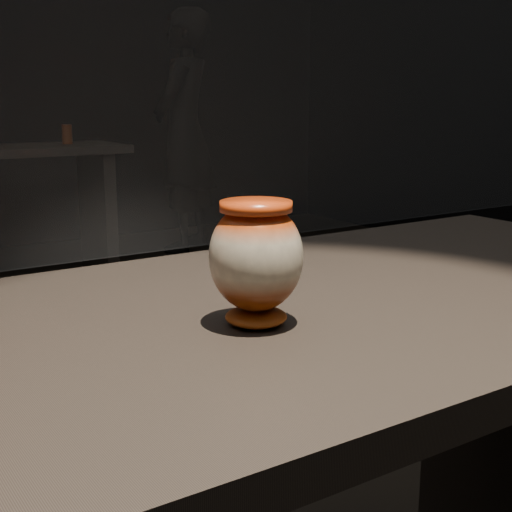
{
  "coord_description": "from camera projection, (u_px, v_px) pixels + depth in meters",
  "views": [
    {
      "loc": [
        -0.52,
        -0.86,
        1.21
      ],
      "look_at": [
        0.0,
        -0.07,
        1.0
      ],
      "focal_mm": 50.0,
      "sensor_mm": 36.0,
      "label": 1
    }
  ],
  "objects": [
    {
      "name": "display_plinth",
      "position": [
        231.0,
        479.0,
        1.11
      ],
      "size": [
        2.0,
        0.8,
        0.9
      ],
      "color": "black",
      "rests_on": "ground"
    },
    {
      "name": "main_vase",
      "position": [
        256.0,
        258.0,
        0.98
      ],
      "size": [
        0.14,
        0.14,
        0.17
      ],
      "rotation": [
        0.0,
        0.0,
        -0.05
      ],
      "color": "#6D2909",
      "rests_on": "display_plinth"
    },
    {
      "name": "back_vase_right",
      "position": [
        67.0,
        134.0,
        4.65
      ],
      "size": [
        0.07,
        0.07,
        0.13
      ],
      "primitive_type": "cylinder",
      "color": "#943C15",
      "rests_on": "back_shelf"
    },
    {
      "name": "visitor",
      "position": [
        184.0,
        132.0,
        5.54
      ],
      "size": [
        0.8,
        0.79,
        1.86
      ],
      "primitive_type": "imported",
      "rotation": [
        0.0,
        0.0,
        3.88
      ],
      "color": "black",
      "rests_on": "ground"
    }
  ]
}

